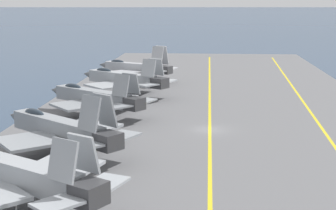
{
  "coord_description": "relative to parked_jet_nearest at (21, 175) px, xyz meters",
  "views": [
    {
      "loc": [
        -58.62,
        0.3,
        15.39
      ],
      "look_at": [
        1.78,
        5.06,
        2.9
      ],
      "focal_mm": 55.0,
      "sensor_mm": 36.0,
      "label": 1
    }
  ],
  "objects": [
    {
      "name": "parked_jet_second",
      "position": [
        13.87,
        1.18,
        -0.08
      ],
      "size": [
        13.92,
        16.01,
        6.62
      ],
      "color": "gray",
      "rests_on": "carrier_deck"
    },
    {
      "name": "parked_jet_third",
      "position": [
        30.88,
        1.49,
        -0.19
      ],
      "size": [
        13.33,
        16.18,
        6.04
      ],
      "color": "gray",
      "rests_on": "carrier_deck"
    },
    {
      "name": "parked_jet_fourth",
      "position": [
        45.21,
        0.0,
        0.04
      ],
      "size": [
        13.88,
        16.61,
        6.23
      ],
      "color": "#9EA3A8",
      "rests_on": "carrier_deck"
    },
    {
      "name": "deck_stripe_foul_line",
      "position": [
        24.43,
        -26.79,
        -2.64
      ],
      "size": [
        154.41,
        6.67,
        0.01
      ],
      "primitive_type": "cube",
      "rotation": [
        0.0,
        0.0,
        -0.04
      ],
      "color": "yellow",
      "rests_on": "carrier_deck"
    },
    {
      "name": "parked_jet_nearest",
      "position": [
        0.0,
        0.0,
        0.0
      ],
      "size": [
        13.56,
        15.61,
        6.29
      ],
      "color": "#9EA3A8",
      "rests_on": "carrier_deck"
    },
    {
      "name": "carrier_deck",
      "position": [
        24.43,
        -13.61,
        -2.85
      ],
      "size": [
        171.69,
        47.94,
        0.4
      ],
      "primitive_type": "cube",
      "color": "slate",
      "rests_on": "ground"
    },
    {
      "name": "ground_plane",
      "position": [
        24.43,
        -13.61,
        -3.05
      ],
      "size": [
        2000.0,
        2000.0,
        0.0
      ],
      "primitive_type": "plane",
      "color": "#2D425B"
    },
    {
      "name": "deck_stripe_centerline",
      "position": [
        24.43,
        -13.61,
        -2.64
      ],
      "size": [
        154.52,
        0.36,
        0.01
      ],
      "primitive_type": "cube",
      "color": "yellow",
      "rests_on": "carrier_deck"
    },
    {
      "name": "parked_jet_fifth",
      "position": [
        59.21,
        0.1,
        -0.0
      ],
      "size": [
        13.37,
        15.78,
        6.81
      ],
      "color": "#A8AAAF",
      "rests_on": "carrier_deck"
    }
  ]
}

